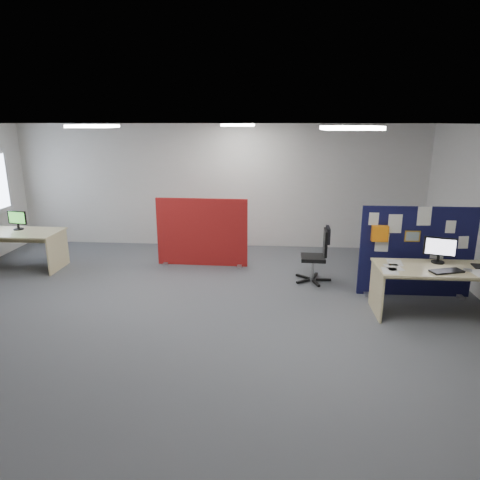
# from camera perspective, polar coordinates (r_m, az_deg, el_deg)

# --- Properties ---
(floor) EXTENTS (9.00, 9.00, 0.00)m
(floor) POSITION_cam_1_polar(r_m,az_deg,el_deg) (6.57, -6.36, -9.18)
(floor) COLOR #57595F
(floor) RESTS_ON ground
(ceiling) EXTENTS (9.00, 7.00, 0.02)m
(ceiling) POSITION_cam_1_polar(r_m,az_deg,el_deg) (5.98, -7.16, 15.05)
(ceiling) COLOR white
(ceiling) RESTS_ON wall_back
(wall_back) EXTENTS (9.00, 0.02, 2.70)m
(wall_back) POSITION_cam_1_polar(r_m,az_deg,el_deg) (9.54, -2.78, 7.15)
(wall_back) COLOR silver
(wall_back) RESTS_ON floor
(wall_front) EXTENTS (9.00, 0.02, 2.70)m
(wall_front) POSITION_cam_1_polar(r_m,az_deg,el_deg) (2.98, -19.77, -13.28)
(wall_front) COLOR silver
(wall_front) RESTS_ON floor
(ceiling_lights) EXTENTS (4.10, 4.10, 0.04)m
(ceiling_lights) POSITION_cam_1_polar(r_m,az_deg,el_deg) (6.58, -3.04, 14.92)
(ceiling_lights) COLOR white
(ceiling_lights) RESTS_ON ceiling
(navy_divider) EXTENTS (1.78, 0.30, 1.48)m
(navy_divider) POSITION_cam_1_polar(r_m,az_deg,el_deg) (7.35, 22.29, -1.41)
(navy_divider) COLOR #0E1134
(navy_divider) RESTS_ON floor
(main_desk) EXTENTS (1.79, 0.79, 0.73)m
(main_desk) POSITION_cam_1_polar(r_m,az_deg,el_deg) (6.82, 24.87, -4.58)
(main_desk) COLOR #C9B681
(main_desk) RESTS_ON floor
(monitor_main) EXTENTS (0.43, 0.18, 0.39)m
(monitor_main) POSITION_cam_1_polar(r_m,az_deg,el_deg) (6.88, 25.05, -1.06)
(monitor_main) COLOR black
(monitor_main) RESTS_ON main_desk
(keyboard) EXTENTS (0.48, 0.31, 0.02)m
(keyboard) POSITION_cam_1_polar(r_m,az_deg,el_deg) (6.57, 25.84, -3.76)
(keyboard) COLOR black
(keyboard) RESTS_ON main_desk
(mouse) EXTENTS (0.10, 0.07, 0.03)m
(mouse) POSITION_cam_1_polar(r_m,az_deg,el_deg) (6.74, 28.06, -3.56)
(mouse) COLOR #A0A1A6
(mouse) RESTS_ON main_desk
(red_divider) EXTENTS (1.77, 0.30, 1.33)m
(red_divider) POSITION_cam_1_polar(r_m,az_deg,el_deg) (8.31, -5.10, 0.96)
(red_divider) COLOR maroon
(red_divider) RESTS_ON floor
(second_desk) EXTENTS (1.68, 0.84, 0.73)m
(second_desk) POSITION_cam_1_polar(r_m,az_deg,el_deg) (9.21, -27.61, 0.02)
(second_desk) COLOR #C9B681
(second_desk) RESTS_ON floor
(monitor_second) EXTENTS (0.40, 0.18, 0.37)m
(monitor_second) POSITION_cam_1_polar(r_m,az_deg,el_deg) (9.22, -27.57, 2.46)
(monitor_second) COLOR black
(monitor_second) RESTS_ON second_desk
(office_chair) EXTENTS (0.62, 0.65, 0.98)m
(office_chair) POSITION_cam_1_polar(r_m,az_deg,el_deg) (7.56, 10.50, -1.51)
(office_chair) COLOR black
(office_chair) RESTS_ON floor
(desk_papers) EXTENTS (1.44, 0.70, 0.00)m
(desk_papers) POSITION_cam_1_polar(r_m,az_deg,el_deg) (6.54, 22.16, -3.52)
(desk_papers) COLOR white
(desk_papers) RESTS_ON main_desk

